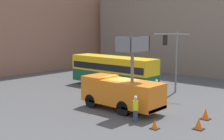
{
  "coord_description": "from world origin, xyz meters",
  "views": [
    {
      "loc": [
        -18.88,
        -15.38,
        6.47
      ],
      "look_at": [
        -0.78,
        0.53,
        3.05
      ],
      "focal_mm": 50.0,
      "sensor_mm": 36.0,
      "label": 1
    }
  ],
  "objects_px": {
    "traffic_cone_near_truck": "(199,124)",
    "traffic_cone_mid_road": "(155,125)",
    "road_worker_directing": "(156,90)",
    "utility_truck": "(121,91)",
    "traffic_light_pole": "(173,52)",
    "city_bus": "(113,70)",
    "traffic_cone_far_side": "(206,114)",
    "road_worker_near_truck": "(136,109)"
  },
  "relations": [
    {
      "from": "city_bus",
      "to": "traffic_cone_mid_road",
      "type": "distance_m",
      "value": 13.79
    },
    {
      "from": "road_worker_directing",
      "to": "traffic_cone_near_truck",
      "type": "xyz_separation_m",
      "value": [
        -4.64,
        -6.21,
        -0.59
      ]
    },
    {
      "from": "utility_truck",
      "to": "traffic_cone_far_side",
      "type": "bearing_deg",
      "value": -70.96
    },
    {
      "from": "road_worker_directing",
      "to": "traffic_cone_mid_road",
      "type": "height_order",
      "value": "road_worker_directing"
    },
    {
      "from": "city_bus",
      "to": "traffic_cone_far_side",
      "type": "xyz_separation_m",
      "value": [
        -4.3,
        -12.33,
        -1.55
      ]
    },
    {
      "from": "traffic_light_pole",
      "to": "road_worker_directing",
      "type": "bearing_deg",
      "value": -174.26
    },
    {
      "from": "road_worker_directing",
      "to": "traffic_cone_far_side",
      "type": "distance_m",
      "value": 6.09
    },
    {
      "from": "road_worker_directing",
      "to": "traffic_cone_far_side",
      "type": "xyz_separation_m",
      "value": [
        -2.32,
        -5.61,
        -0.58
      ]
    },
    {
      "from": "traffic_cone_far_side",
      "to": "traffic_light_pole",
      "type": "bearing_deg",
      "value": 47.64
    },
    {
      "from": "city_bus",
      "to": "road_worker_near_truck",
      "type": "xyz_separation_m",
      "value": [
        -8.04,
        -9.02,
        -1.0
      ]
    },
    {
      "from": "road_worker_directing",
      "to": "utility_truck",
      "type": "bearing_deg",
      "value": 89.8
    },
    {
      "from": "city_bus",
      "to": "traffic_cone_far_side",
      "type": "height_order",
      "value": "city_bus"
    },
    {
      "from": "city_bus",
      "to": "traffic_light_pole",
      "type": "bearing_deg",
      "value": -171.21
    },
    {
      "from": "road_worker_directing",
      "to": "traffic_cone_mid_road",
      "type": "bearing_deg",
      "value": 126.77
    },
    {
      "from": "utility_truck",
      "to": "traffic_light_pole",
      "type": "xyz_separation_m",
      "value": [
        7.44,
        -0.03,
        2.56
      ]
    },
    {
      "from": "utility_truck",
      "to": "road_worker_directing",
      "type": "distance_m",
      "value": 4.42
    },
    {
      "from": "traffic_cone_mid_road",
      "to": "traffic_cone_far_side",
      "type": "height_order",
      "value": "traffic_cone_far_side"
    },
    {
      "from": "road_worker_near_truck",
      "to": "road_worker_directing",
      "type": "relative_size",
      "value": 0.97
    },
    {
      "from": "traffic_light_pole",
      "to": "road_worker_directing",
      "type": "xyz_separation_m",
      "value": [
        -3.07,
        -0.31,
        -3.13
      ]
    },
    {
      "from": "city_bus",
      "to": "traffic_cone_near_truck",
      "type": "bearing_deg",
      "value": 152.03
    },
    {
      "from": "traffic_cone_mid_road",
      "to": "utility_truck",
      "type": "bearing_deg",
      "value": 65.31
    },
    {
      "from": "utility_truck",
      "to": "road_worker_near_truck",
      "type": "height_order",
      "value": "utility_truck"
    },
    {
      "from": "utility_truck",
      "to": "traffic_light_pole",
      "type": "relative_size",
      "value": 1.1
    },
    {
      "from": "road_worker_near_truck",
      "to": "road_worker_directing",
      "type": "height_order",
      "value": "road_worker_directing"
    },
    {
      "from": "traffic_cone_near_truck",
      "to": "traffic_cone_far_side",
      "type": "distance_m",
      "value": 2.4
    },
    {
      "from": "traffic_cone_near_truck",
      "to": "city_bus",
      "type": "bearing_deg",
      "value": 62.89
    },
    {
      "from": "road_worker_directing",
      "to": "traffic_cone_far_side",
      "type": "bearing_deg",
      "value": 161.7
    },
    {
      "from": "utility_truck",
      "to": "road_worker_near_truck",
      "type": "distance_m",
      "value": 3.19
    },
    {
      "from": "traffic_light_pole",
      "to": "traffic_cone_near_truck",
      "type": "distance_m",
      "value": 10.77
    },
    {
      "from": "traffic_light_pole",
      "to": "traffic_cone_far_side",
      "type": "height_order",
      "value": "traffic_light_pole"
    },
    {
      "from": "road_worker_directing",
      "to": "traffic_light_pole",
      "type": "bearing_deg",
      "value": -80.07
    },
    {
      "from": "traffic_light_pole",
      "to": "traffic_cone_far_side",
      "type": "distance_m",
      "value": 8.82
    },
    {
      "from": "road_worker_directing",
      "to": "traffic_cone_mid_road",
      "type": "relative_size",
      "value": 3.06
    },
    {
      "from": "traffic_cone_near_truck",
      "to": "road_worker_near_truck",
      "type": "bearing_deg",
      "value": 109.95
    },
    {
      "from": "utility_truck",
      "to": "traffic_cone_mid_road",
      "type": "height_order",
      "value": "utility_truck"
    },
    {
      "from": "utility_truck",
      "to": "traffic_cone_mid_road",
      "type": "bearing_deg",
      "value": -114.69
    },
    {
      "from": "city_bus",
      "to": "road_worker_directing",
      "type": "relative_size",
      "value": 5.35
    },
    {
      "from": "city_bus",
      "to": "road_worker_directing",
      "type": "distance_m",
      "value": 7.08
    },
    {
      "from": "traffic_cone_near_truck",
      "to": "traffic_cone_mid_road",
      "type": "bearing_deg",
      "value": 129.85
    },
    {
      "from": "utility_truck",
      "to": "road_worker_directing",
      "type": "xyz_separation_m",
      "value": [
        4.37,
        -0.33,
        -0.57
      ]
    },
    {
      "from": "traffic_cone_mid_road",
      "to": "road_worker_near_truck",
      "type": "bearing_deg",
      "value": 79.02
    },
    {
      "from": "road_worker_near_truck",
      "to": "traffic_cone_near_truck",
      "type": "xyz_separation_m",
      "value": [
        1.42,
        -3.91,
        -0.56
      ]
    }
  ]
}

